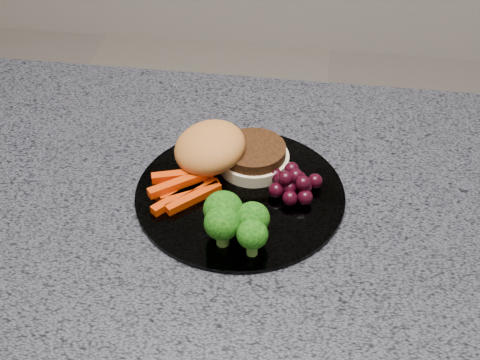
% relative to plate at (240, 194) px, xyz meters
% --- Properties ---
extents(countertop, '(1.20, 0.60, 0.04)m').
position_rel_plate_xyz_m(countertop, '(0.12, -0.02, -0.02)').
color(countertop, '#494953').
rests_on(countertop, island_cabinet).
extents(plate, '(0.26, 0.26, 0.01)m').
position_rel_plate_xyz_m(plate, '(0.00, 0.00, 0.00)').
color(plate, white).
rests_on(plate, countertop).
extents(burger, '(0.18, 0.13, 0.05)m').
position_rel_plate_xyz_m(burger, '(-0.03, 0.05, 0.02)').
color(burger, beige).
rests_on(burger, plate).
extents(carrot_sticks, '(0.09, 0.09, 0.02)m').
position_rel_plate_xyz_m(carrot_sticks, '(-0.07, -0.01, 0.01)').
color(carrot_sticks, red).
rests_on(carrot_sticks, plate).
extents(broccoli, '(0.08, 0.07, 0.05)m').
position_rel_plate_xyz_m(broccoli, '(0.00, -0.08, 0.03)').
color(broccoli, '#598B32').
rests_on(broccoli, plate).
extents(grape_bunch, '(0.07, 0.06, 0.03)m').
position_rel_plate_xyz_m(grape_bunch, '(0.06, 0.01, 0.02)').
color(grape_bunch, black).
rests_on(grape_bunch, plate).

